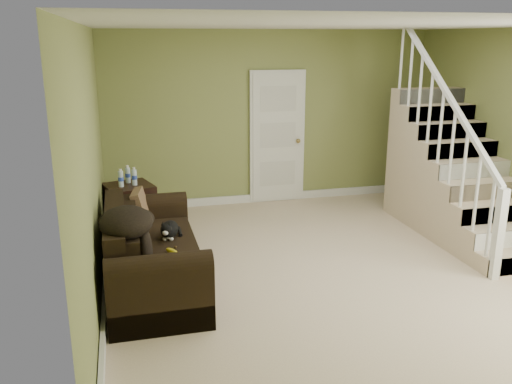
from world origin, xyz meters
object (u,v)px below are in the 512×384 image
sofa (149,257)px  cat (170,230)px  side_table (130,209)px  banana (172,252)px

sofa → cat: (0.23, 0.14, 0.22)m
sofa → cat: bearing=30.4°
side_table → banana: (0.36, -1.92, 0.14)m
sofa → banana: (0.21, -0.32, 0.16)m
side_table → cat: (0.38, -1.46, 0.20)m
side_table → cat: bearing=-75.3°
sofa → side_table: size_ratio=2.35×
cat → banana: bearing=-76.8°
side_table → banana: side_table is taller
side_table → banana: size_ratio=4.46×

